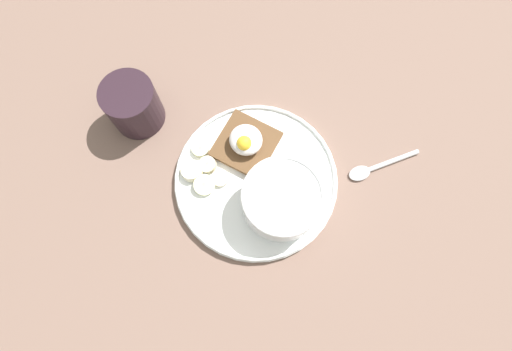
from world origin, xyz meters
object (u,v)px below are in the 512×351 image
Objects in this scene: poached_egg at (246,140)px; spoon at (375,167)px; banana_slice_left at (204,185)px; banana_slice_right at (201,149)px; banana_slice_back at (192,171)px; banana_slice_inner at (220,178)px; toast_slice at (246,144)px; oatmeal_bowl at (281,200)px; coffee_mug at (133,105)px; banana_slice_front at (208,165)px.

spoon is at bearing 38.34° from poached_egg.
banana_slice_left reaches higher than banana_slice_right.
banana_slice_back is at bearing -130.57° from spoon.
spoon is (15.28, 19.71, -1.08)cm from banana_slice_inner.
toast_slice is 6.88cm from banana_slice_inner.
toast_slice is at bearing 52.55° from banana_slice_right.
banana_slice_right is (-2.06, 3.44, -0.27)cm from banana_slice_back.
banana_slice_right is at bearing -168.40° from oatmeal_bowl.
banana_slice_inner is 18.12cm from coffee_mug.
coffee_mug reaches higher than banana_slice_front.
banana_slice_left is at bearing -86.58° from toast_slice.
oatmeal_bowl is at bearing 23.06° from banana_slice_inner.
toast_slice reaches higher than banana_slice_right.
oatmeal_bowl reaches higher than banana_slice_front.
spoon is (19.05, 22.26, -1.34)cm from banana_slice_back.
banana_slice_left is at bearing -1.25° from banana_slice_back.
banana_slice_right is (-4.56, -5.73, -2.26)cm from poached_egg.
banana_slice_right is 28.30cm from spoon.
poached_egg is 1.34× the size of banana_slice_inner.
poached_egg is 7.14cm from banana_slice_front.
banana_slice_right is at bearing 171.33° from banana_slice_inner.
oatmeal_bowl is 14.97cm from banana_slice_back.
banana_slice_inner is at bearing 34.01° from banana_slice_back.
banana_slice_inner reaches higher than spoon.
oatmeal_bowl reaches higher than banana_slice_right.
coffee_mug reaches higher than poached_egg.
poached_egg is at bearing 74.74° from banana_slice_back.
banana_slice_left is 0.31× the size of spoon.
banana_slice_back is (-13.23, -6.57, -2.37)cm from oatmeal_bowl.
banana_slice_right is (-15.30, -3.14, -2.64)cm from oatmeal_bowl.
poached_egg is at bearing -55.92° from toast_slice.
banana_slice_front is at bearing -132.63° from spoon.
banana_slice_left is at bearing -125.76° from spoon.
coffee_mug is (-16.44, -9.25, 0.53)cm from poached_egg.
poached_egg reaches higher than banana_slice_inner.
poached_egg is 9.48cm from banana_slice_left.
oatmeal_bowl reaches higher than banana_slice_back.
oatmeal_bowl is 11.05cm from poached_egg.
banana_slice_left is 0.98× the size of banana_slice_right.
banana_slice_left is 2.98cm from banana_slice_back.
banana_slice_right is at bearing -127.45° from toast_slice.
toast_slice is at bearing 101.37° from banana_slice_inner.
banana_slice_front is at bearing -103.71° from poached_egg.
banana_slice_left reaches higher than banana_slice_inner.
banana_slice_back is at bearing -105.26° from poached_egg.
spoon is (5.82, 15.68, -3.71)cm from oatmeal_bowl.
toast_slice is 2.42× the size of banana_slice_back.
spoon is at bearing 34.11° from coffee_mug.
poached_egg is 1.13× the size of banana_slice_back.
banana_slice_left is 6.14cm from banana_slice_right.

